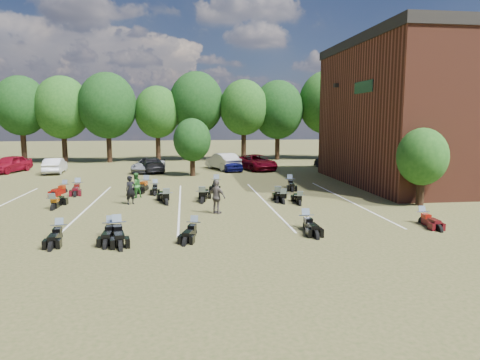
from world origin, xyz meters
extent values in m
plane|color=brown|center=(0.00, 0.00, 0.00)|extent=(160.00, 160.00, 0.00)
imported|color=maroon|center=(-18.57, 20.12, 0.79)|extent=(3.09, 4.95, 1.57)
imported|color=silver|center=(-14.32, 19.01, 0.69)|extent=(1.83, 4.30, 1.38)
imported|color=gray|center=(-6.01, 18.70, 0.64)|extent=(3.17, 4.98, 1.28)
imported|color=black|center=(-5.86, 18.64, 0.70)|extent=(3.31, 5.21, 1.41)
imported|color=#0B0D51|center=(1.58, 18.86, 0.71)|extent=(2.29, 4.37, 1.42)
imported|color=#A2A29E|center=(1.02, 19.98, 0.80)|extent=(3.30, 5.15, 1.60)
imported|color=#5C0512|center=(4.19, 19.13, 0.74)|extent=(3.88, 5.78, 1.47)
imported|color=#3C3B41|center=(12.33, 19.59, 0.79)|extent=(3.87, 5.86, 1.58)
imported|color=black|center=(-5.76, 3.40, 0.82)|extent=(0.71, 0.65, 1.64)
imported|color=#2D712A|center=(-5.71, 5.46, 0.78)|extent=(0.96, 0.92, 1.56)
imported|color=#58504B|center=(-1.06, 0.27, 0.88)|extent=(1.05, 1.00, 1.75)
cube|color=black|center=(9.35, 12.00, 7.50)|extent=(0.30, 0.40, 0.30)
cube|color=black|center=(9.47, 7.00, 7.00)|extent=(0.06, 3.00, 0.80)
cylinder|color=black|center=(-21.00, 29.00, 2.04)|extent=(0.58, 0.58, 4.08)
ellipsoid|color=#1E4C19|center=(-21.00, 29.00, 6.33)|extent=(6.00, 6.00, 6.90)
cylinder|color=black|center=(-16.00, 29.00, 2.04)|extent=(0.58, 0.58, 4.08)
ellipsoid|color=#1E4C19|center=(-16.00, 29.00, 6.33)|extent=(6.00, 6.00, 6.90)
cylinder|color=black|center=(-11.00, 29.00, 2.04)|extent=(0.57, 0.58, 4.08)
ellipsoid|color=#1E4C19|center=(-11.00, 29.00, 6.33)|extent=(6.00, 6.00, 6.90)
cylinder|color=black|center=(-6.00, 29.00, 2.04)|extent=(0.57, 0.58, 4.08)
ellipsoid|color=#1E4C19|center=(-6.00, 29.00, 6.33)|extent=(6.00, 6.00, 6.90)
cylinder|color=black|center=(-1.00, 29.00, 2.04)|extent=(0.58, 0.58, 4.08)
ellipsoid|color=#1E4C19|center=(-1.00, 29.00, 6.33)|extent=(6.00, 6.00, 6.90)
cylinder|color=black|center=(4.00, 29.00, 2.04)|extent=(0.57, 0.58, 4.08)
ellipsoid|color=#1E4C19|center=(4.00, 29.00, 6.33)|extent=(6.00, 6.00, 6.90)
cylinder|color=black|center=(9.00, 29.00, 2.04)|extent=(0.57, 0.58, 4.08)
ellipsoid|color=#1E4C19|center=(9.00, 29.00, 6.33)|extent=(6.00, 6.00, 6.90)
cylinder|color=black|center=(14.00, 29.00, 2.04)|extent=(0.57, 0.58, 4.08)
ellipsoid|color=#1E4C19|center=(14.00, 29.00, 6.33)|extent=(6.00, 6.00, 6.90)
cylinder|color=black|center=(19.00, 29.00, 2.04)|extent=(0.58, 0.58, 4.08)
ellipsoid|color=#1E4C19|center=(19.00, 29.00, 6.33)|extent=(6.00, 6.00, 6.90)
cylinder|color=black|center=(24.00, 29.00, 2.04)|extent=(0.58, 0.58, 4.08)
ellipsoid|color=#1E4C19|center=(24.00, 29.00, 6.33)|extent=(6.00, 6.00, 6.90)
cylinder|color=black|center=(10.50, 1.00, 0.85)|extent=(0.24, 0.24, 1.71)
sphere|color=#1E4C19|center=(10.50, 1.00, 2.76)|extent=(2.80, 2.80, 2.80)
cylinder|color=black|center=(-2.00, 15.50, 0.95)|extent=(0.24, 0.24, 1.90)
sphere|color=#1E4C19|center=(-2.00, 15.50, 3.10)|extent=(3.20, 3.20, 3.20)
cube|color=silver|center=(-8.00, 3.00, 0.01)|extent=(0.10, 14.00, 0.01)
cube|color=silver|center=(-3.00, 3.00, 0.01)|extent=(0.10, 14.00, 0.01)
cube|color=silver|center=(2.00, 3.00, 0.01)|extent=(0.10, 14.00, 0.01)
cube|color=silver|center=(7.00, 3.00, 0.01)|extent=(0.10, 14.00, 0.01)
camera|label=1|loc=(-2.67, -21.28, 4.80)|focal=32.00mm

